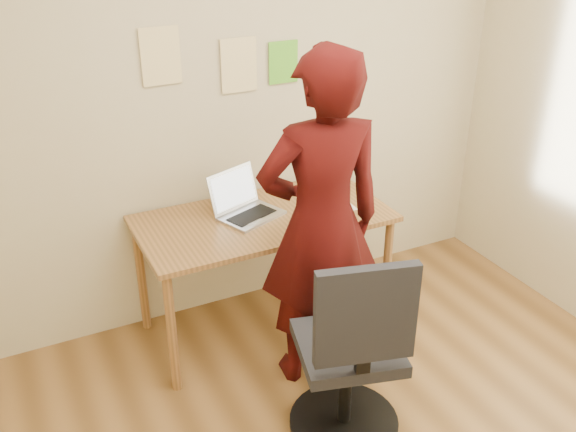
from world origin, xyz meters
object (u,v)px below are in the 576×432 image
office_chair (351,362)px  person (321,225)px  desk (264,230)px  phone (304,225)px  laptop (245,206)px

office_chair → person: person is taller
desk → office_chair: office_chair is taller
phone → office_chair: size_ratio=0.13×
desk → phone: 0.27m
desk → phone: bearing=-53.5°
office_chair → desk: bearing=104.3°
person → laptop: bearing=-64.5°
laptop → office_chair: bearing=-107.4°
desk → person: bearing=-78.7°
laptop → phone: bearing=-71.2°
laptop → office_chair: 1.11m
laptop → office_chair: (0.07, -1.05, -0.35)m
laptop → phone: (0.23, -0.27, -0.05)m
desk → laptop: size_ratio=3.36×
desk → person: person is taller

